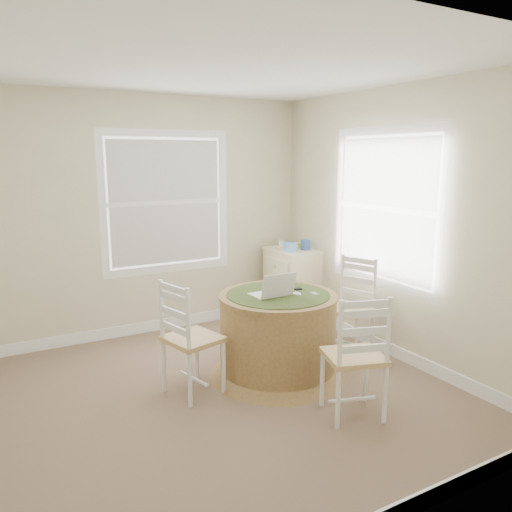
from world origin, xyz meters
TOP-DOWN VIEW (x-y plane):
  - room at (0.17, 0.16)m, footprint 3.64×3.64m
  - round_table at (0.58, 0.13)m, footprint 1.23×1.23m
  - chair_left at (-0.22, 0.17)m, footprint 0.49×0.51m
  - chair_near at (0.70, -0.77)m, footprint 0.52×0.51m
  - chair_right at (1.43, 0.18)m, footprint 0.52×0.53m
  - laptop at (0.51, 0.11)m, footprint 0.33×0.29m
  - mouse at (0.71, 0.03)m, footprint 0.06×0.10m
  - phone at (0.86, -0.02)m, footprint 0.05×0.09m
  - keys at (0.81, 0.16)m, footprint 0.06×0.05m
  - corner_chest at (1.57, 1.41)m, footprint 0.50×0.65m
  - tissue_box at (1.46, 1.29)m, footprint 0.12×0.12m
  - box_yellow at (1.66, 1.46)m, footprint 0.15×0.10m
  - box_blue at (1.69, 1.27)m, footprint 0.08×0.08m
  - cup_cream at (1.49, 1.56)m, footprint 0.07×0.07m

SIDE VIEW (x-z plane):
  - round_table at x=0.58m, z-range 0.03..0.79m
  - corner_chest at x=1.57m, z-range 0.00..0.86m
  - chair_left at x=-0.22m, z-range 0.00..0.95m
  - chair_near at x=0.70m, z-range 0.00..0.95m
  - chair_right at x=1.43m, z-range 0.00..0.95m
  - phone at x=0.86m, z-range 0.74..0.76m
  - keys at x=0.81m, z-range 0.74..0.77m
  - mouse at x=0.71m, z-range 0.74..0.78m
  - laptop at x=0.51m, z-range 0.67..0.90m
  - box_yellow at x=1.66m, z-range 0.86..0.92m
  - cup_cream at x=1.49m, z-range 0.86..0.95m
  - tissue_box at x=1.46m, z-range 0.86..0.96m
  - box_blue at x=1.69m, z-range 0.86..0.98m
  - room at x=0.17m, z-range -0.02..2.62m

